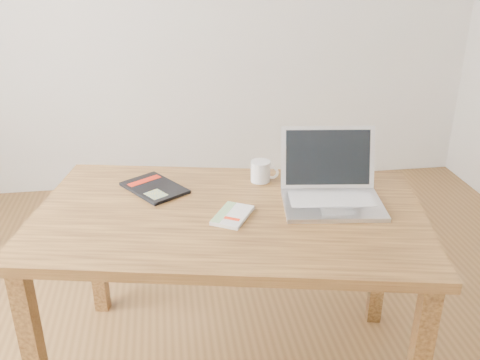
{
  "coord_description": "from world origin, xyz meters",
  "views": [
    {
      "loc": [
        -0.22,
        -1.69,
        1.68
      ],
      "look_at": [
        0.05,
        0.13,
        0.85
      ],
      "focal_mm": 40.0,
      "sensor_mm": 36.0,
      "label": 1
    }
  ],
  "objects": [
    {
      "name": "desk",
      "position": [
        -0.0,
        0.07,
        0.66
      ],
      "size": [
        1.59,
        1.11,
        0.75
      ],
      "rotation": [
        0.0,
        0.0,
        -0.21
      ],
      "color": "brown",
      "rests_on": "ground"
    },
    {
      "name": "black_guidebook",
      "position": [
        -0.28,
        0.31,
        0.76
      ],
      "size": [
        0.29,
        0.31,
        0.01
      ],
      "rotation": [
        0.0,
        0.0,
        0.6
      ],
      "color": "black",
      "rests_on": "desk"
    },
    {
      "name": "laptop",
      "position": [
        0.4,
        0.11,
        0.8
      ],
      "size": [
        0.41,
        0.38,
        0.26
      ],
      "rotation": [
        0.0,
        0.0,
        -0.13
      ],
      "color": "silver",
      "rests_on": "desk"
    },
    {
      "name": "white_guidebook",
      "position": [
        0.01,
        0.02,
        0.76
      ],
      "size": [
        0.18,
        0.21,
        0.02
      ],
      "rotation": [
        0.0,
        0.0,
        -0.51
      ],
      "color": "beige",
      "rests_on": "desk"
    },
    {
      "name": "coffee_mug",
      "position": [
        0.17,
        0.33,
        0.8
      ],
      "size": [
        0.12,
        0.08,
        0.09
      ],
      "rotation": [
        0.0,
        0.0,
        -0.38
      ],
      "color": "white",
      "rests_on": "desk"
    },
    {
      "name": "room",
      "position": [
        -0.07,
        0.0,
        1.36
      ],
      "size": [
        4.04,
        4.04,
        2.7
      ],
      "color": "brown",
      "rests_on": "ground"
    }
  ]
}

